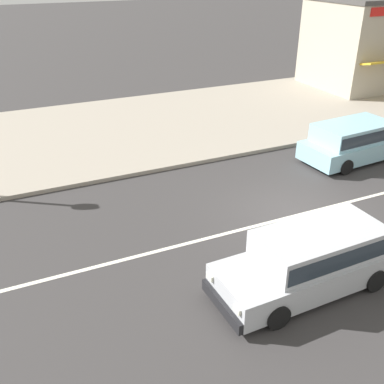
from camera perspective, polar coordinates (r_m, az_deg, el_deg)
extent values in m
plane|color=#383535|center=(14.78, 13.27, -2.88)|extent=(160.00, 160.00, 0.00)
cube|color=silver|center=(14.78, 13.27, -2.87)|extent=(50.40, 0.14, 0.01)
cube|color=#9E9384|center=(22.61, -1.83, 8.93)|extent=(68.00, 10.00, 0.15)
cube|color=#B7BABF|center=(11.55, 14.35, -9.53)|extent=(4.72, 1.88, 0.70)
cube|color=#B7BABF|center=(11.32, 15.92, -6.26)|extent=(3.20, 1.67, 0.70)
cube|color=#28333D|center=(11.32, 15.92, -6.26)|extent=(3.07, 1.70, 0.45)
cube|color=black|center=(10.55, 3.77, -14.17)|extent=(0.16, 1.73, 0.28)
cube|color=white|center=(9.93, 5.79, -14.66)|extent=(0.09, 0.24, 0.14)
cube|color=white|center=(10.74, 2.34, -10.72)|extent=(0.09, 0.24, 0.14)
cylinder|color=black|center=(10.45, 10.77, -15.24)|extent=(0.61, 0.23, 0.60)
cylinder|color=black|center=(11.48, 5.85, -10.27)|extent=(0.61, 0.23, 0.60)
cylinder|color=black|center=(12.10, 22.17, -10.28)|extent=(0.61, 0.23, 0.60)
cylinder|color=black|center=(13.00, 16.93, -6.44)|extent=(0.61, 0.23, 0.60)
cube|color=#93C6D6|center=(19.42, 20.06, 5.39)|extent=(4.70, 2.22, 0.70)
cube|color=#93C6D6|center=(18.98, 19.80, 7.21)|extent=(3.21, 1.92, 0.70)
cube|color=#28333D|center=(18.98, 19.80, 7.21)|extent=(3.09, 1.95, 0.45)
cube|color=white|center=(21.46, 23.07, 7.35)|extent=(0.10, 0.25, 0.14)
cylinder|color=black|center=(21.06, 20.84, 6.32)|extent=(0.61, 0.26, 0.60)
cylinder|color=black|center=(19.09, 15.09, 5.07)|extent=(0.61, 0.26, 0.60)
cylinder|color=black|center=(17.95, 18.92, 3.04)|extent=(0.61, 0.26, 0.60)
cube|color=#B2A893|center=(30.72, 21.12, 17.12)|extent=(6.05, 5.18, 4.94)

